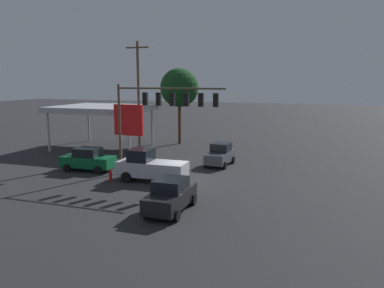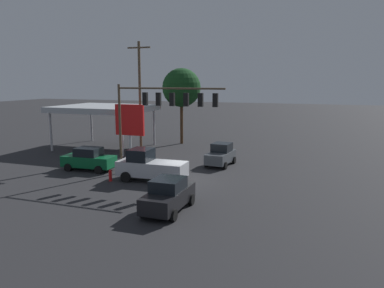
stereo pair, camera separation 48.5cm
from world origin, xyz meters
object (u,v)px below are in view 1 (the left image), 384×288
Objects in this scene: hatchback_crossing at (220,155)px; fire_hydrant at (110,176)px; pickup_parked at (150,166)px; price_sign at (129,122)px; sedan_waiting at (171,195)px; utility_pole at (139,97)px; sedan_far at (88,159)px; street_tree at (179,88)px; traffic_signal_assembly at (164,105)px.

fire_hydrant is at bearing -34.51° from hatchback_crossing.
pickup_parked is at bearing -157.41° from fire_hydrant.
sedan_waiting is (-8.73, 11.33, -2.77)m from price_sign.
utility_pole is 12.72× the size of fire_hydrant.
sedan_far is 0.50× the size of street_tree.
fire_hydrant is (2.77, 1.15, -0.67)m from pickup_parked.
price_sign is at bearing -51.11° from pickup_parked.
traffic_signal_assembly is 2.25× the size of hatchback_crossing.
traffic_signal_assembly is 1.96× the size of sedan_far.
sedan_waiting is at bearing 122.79° from utility_pole.
street_tree is (4.43, -15.11, 1.00)m from traffic_signal_assembly.
fire_hydrant is (-1.11, 17.66, -6.19)m from street_tree.
utility_pole reaches higher than sedan_far.
utility_pole reaches higher than sedan_waiting.
street_tree is at bearing -86.41° from fire_hydrant.
sedan_waiting is 1.13× the size of hatchback_crossing.
pickup_parked is (-6.36, 1.29, 0.16)m from sedan_far.
fire_hydrant is at bearing 93.59° from street_tree.
utility_pole is 2.11× the size of price_sign.
utility_pole is 2.54× the size of sedan_waiting.
hatchback_crossing is at bearing -119.46° from traffic_signal_assembly.
utility_pole reaches higher than fire_hydrant.
street_tree is at bearing -102.35° from sedan_far.
hatchback_crossing is at bearing 171.03° from utility_pole.
utility_pole is 17.21m from sedan_waiting.
pickup_parked is at bearing 165.44° from sedan_far.
fire_hydrant is at bearing 103.46° from utility_pole.
hatchback_crossing is at bearing -178.89° from sedan_waiting.
sedan_far is (6.91, 0.11, -4.67)m from traffic_signal_assembly.
sedan_waiting is 5.01× the size of fire_hydrant.
traffic_signal_assembly reaches higher than sedan_far.
pickup_parked is 3.07m from fire_hydrant.
traffic_signal_assembly is 9.98× the size of fire_hydrant.
hatchback_crossing reaches higher than sedan_waiting.
traffic_signal_assembly is 6.66m from fire_hydrant.
hatchback_crossing is (-3.08, -5.45, -4.68)m from traffic_signal_assembly.
sedan_waiting is at bearing 109.39° from street_tree.
street_tree is at bearing -94.95° from price_sign.
utility_pole is 11.06m from fire_hydrant.
utility_pole is at bearing -104.11° from sedan_far.
street_tree is at bearing -78.14° from pickup_parked.
utility_pole is at bearing -85.56° from price_sign.
utility_pole is 10.74m from pickup_parked.
utility_pole is at bearing -147.40° from sedan_waiting.
pickup_parked is at bearing 68.26° from traffic_signal_assembly.
price_sign is 1.21× the size of sedan_waiting.
pickup_parked is 0.59× the size of street_tree.
price_sign is (-0.20, 2.53, -2.16)m from utility_pole.
sedan_waiting is 0.49× the size of street_tree.
pickup_parked is at bearing 103.21° from street_tree.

